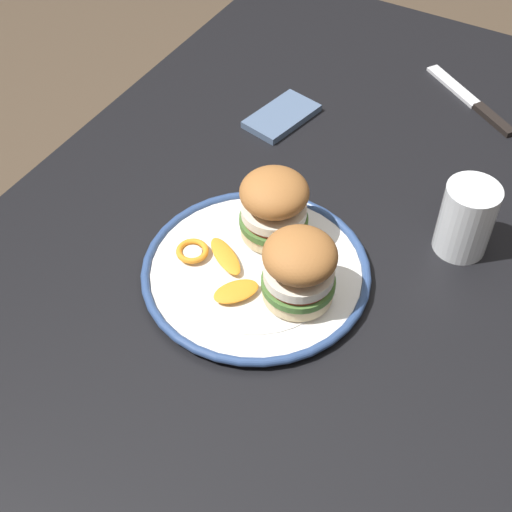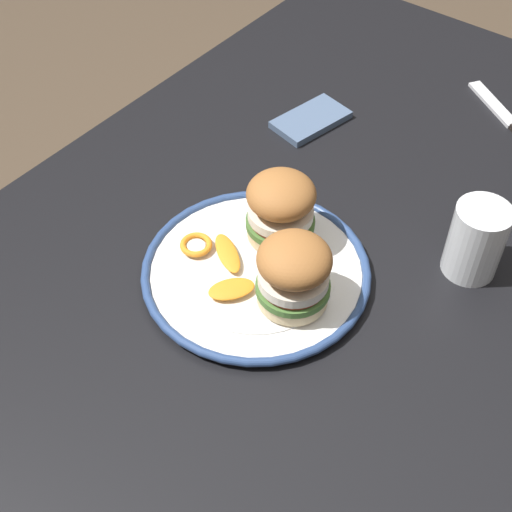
{
  "view_description": "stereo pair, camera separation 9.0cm",
  "coord_description": "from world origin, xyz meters",
  "px_view_note": "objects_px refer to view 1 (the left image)",
  "views": [
    {
      "loc": [
        -0.61,
        -0.28,
        1.44
      ],
      "look_at": [
        -0.06,
        0.03,
        0.74
      ],
      "focal_mm": 50.76,
      "sensor_mm": 36.0,
      "label": 1
    },
    {
      "loc": [
        -0.56,
        -0.36,
        1.44
      ],
      "look_at": [
        -0.06,
        0.03,
        0.74
      ],
      "focal_mm": 50.76,
      "sensor_mm": 36.0,
      "label": 2
    }
  ],
  "objects_px": {
    "sandwich_half_left": "(274,205)",
    "drinking_glass": "(465,222)",
    "table_knife": "(475,105)",
    "dining_table": "(295,298)",
    "sandwich_half_right": "(299,268)",
    "dinner_plate": "(256,271)"
  },
  "relations": [
    {
      "from": "sandwich_half_right",
      "to": "drinking_glass",
      "type": "relative_size",
      "value": 1.22
    },
    {
      "from": "sandwich_half_right",
      "to": "sandwich_half_left",
      "type": "bearing_deg",
      "value": 44.38
    },
    {
      "from": "sandwich_half_left",
      "to": "drinking_glass",
      "type": "distance_m",
      "value": 0.26
    },
    {
      "from": "dining_table",
      "to": "sandwich_half_right",
      "type": "bearing_deg",
      "value": -153.47
    },
    {
      "from": "sandwich_half_left",
      "to": "drinking_glass",
      "type": "bearing_deg",
      "value": -62.63
    },
    {
      "from": "drinking_glass",
      "to": "sandwich_half_right",
      "type": "bearing_deg",
      "value": 143.59
    },
    {
      "from": "dining_table",
      "to": "table_knife",
      "type": "bearing_deg",
      "value": -12.14
    },
    {
      "from": "sandwich_half_left",
      "to": "table_knife",
      "type": "distance_m",
      "value": 0.48
    },
    {
      "from": "sandwich_half_left",
      "to": "table_knife",
      "type": "bearing_deg",
      "value": -17.98
    },
    {
      "from": "sandwich_half_right",
      "to": "drinking_glass",
      "type": "height_order",
      "value": "sandwich_half_right"
    },
    {
      "from": "sandwich_half_right",
      "to": "dining_table",
      "type": "bearing_deg",
      "value": 26.53
    },
    {
      "from": "sandwich_half_left",
      "to": "dinner_plate",
      "type": "bearing_deg",
      "value": -170.24
    },
    {
      "from": "sandwich_half_left",
      "to": "sandwich_half_right",
      "type": "height_order",
      "value": "same"
    },
    {
      "from": "dining_table",
      "to": "sandwich_half_left",
      "type": "height_order",
      "value": "sandwich_half_left"
    },
    {
      "from": "sandwich_half_left",
      "to": "table_knife",
      "type": "height_order",
      "value": "sandwich_half_left"
    },
    {
      "from": "dining_table",
      "to": "dinner_plate",
      "type": "relative_size",
      "value": 4.66
    },
    {
      "from": "sandwich_half_left",
      "to": "table_knife",
      "type": "xyz_separation_m",
      "value": [
        0.45,
        -0.15,
        -0.07
      ]
    },
    {
      "from": "dinner_plate",
      "to": "table_knife",
      "type": "xyz_separation_m",
      "value": [
        0.52,
        -0.13,
        -0.01
      ]
    },
    {
      "from": "dining_table",
      "to": "table_knife",
      "type": "height_order",
      "value": "table_knife"
    },
    {
      "from": "dining_table",
      "to": "sandwich_half_left",
      "type": "bearing_deg",
      "value": 74.09
    },
    {
      "from": "dinner_plate",
      "to": "table_knife",
      "type": "bearing_deg",
      "value": -14.47
    },
    {
      "from": "drinking_glass",
      "to": "table_knife",
      "type": "relative_size",
      "value": 0.55
    }
  ]
}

